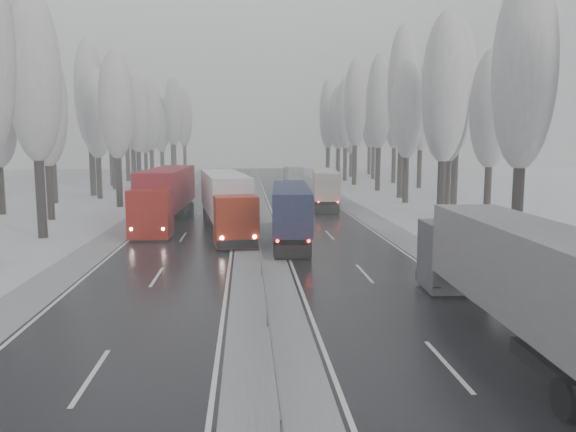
{
  "coord_description": "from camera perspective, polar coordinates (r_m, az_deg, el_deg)",
  "views": [
    {
      "loc": [
        -0.76,
        -15.76,
        6.7
      ],
      "look_at": [
        1.8,
        18.31,
        2.2
      ],
      "focal_mm": 35.0,
      "sensor_mm": 36.0,
      "label": 1
    }
  ],
  "objects": [
    {
      "name": "tree_75",
      "position": [
        121.49,
        -15.64,
        9.72
      ],
      "size": [
        3.6,
        3.6,
        18.6
      ],
      "color": "black",
      "rests_on": "ground"
    },
    {
      "name": "truck_red_red",
      "position": [
        46.41,
        -12.3,
        2.33
      ],
      "size": [
        3.14,
        17.77,
        4.54
      ],
      "rotation": [
        0.0,
        0.0,
        -0.02
      ],
      "color": "#971008",
      "rests_on": "ground"
    },
    {
      "name": "box_truck_distant",
      "position": [
        91.84,
        0.5,
        4.21
      ],
      "size": [
        2.68,
        7.63,
        2.81
      ],
      "rotation": [
        0.0,
        0.0,
        0.05
      ],
      "color": "silver",
      "rests_on": "ground"
    },
    {
      "name": "shoulder_left",
      "position": [
        47.2,
        -15.79,
        -0.92
      ],
      "size": [
        2.4,
        200.0,
        0.04
      ],
      "primitive_type": "cube",
      "color": "#989B9F",
      "rests_on": "ground"
    },
    {
      "name": "tree_33",
      "position": [
        110.91,
        6.45,
        8.78
      ],
      "size": [
        3.6,
        3.6,
        14.33
      ],
      "color": "black",
      "rests_on": "ground"
    },
    {
      "name": "tree_78",
      "position": [
        132.27,
        -11.76,
        9.9
      ],
      "size": [
        3.6,
        3.6,
        19.55
      ],
      "color": "black",
      "rests_on": "ground"
    },
    {
      "name": "tree_70",
      "position": [
        96.31,
        -13.8,
        9.87
      ],
      "size": [
        3.6,
        3.6,
        17.09
      ],
      "color": "black",
      "rests_on": "ground"
    },
    {
      "name": "ground",
      "position": [
        17.14,
        -1.47,
        -15.51
      ],
      "size": [
        260.0,
        260.0,
        0.0
      ],
      "primitive_type": "plane",
      "color": "silver",
      "rests_on": "ground"
    },
    {
      "name": "tree_66",
      "position": [
        80.08,
        -17.07,
        9.42
      ],
      "size": [
        3.6,
        3.6,
        15.23
      ],
      "color": "black",
      "rests_on": "ground"
    },
    {
      "name": "tree_76",
      "position": [
        125.29,
        -10.53,
        9.78
      ],
      "size": [
        3.6,
        3.6,
        18.55
      ],
      "color": "black",
      "rests_on": "ground"
    },
    {
      "name": "tree_34",
      "position": [
        113.38,
        4.14,
        9.84
      ],
      "size": [
        3.6,
        3.6,
        17.63
      ],
      "color": "black",
      "rests_on": "ground"
    },
    {
      "name": "tree_38",
      "position": [
        134.0,
        4.13,
        9.57
      ],
      "size": [
        3.6,
        3.6,
        17.97
      ],
      "color": "black",
      "rests_on": "ground"
    },
    {
      "name": "truck_grey_tarp",
      "position": [
        20.05,
        22.47,
        -5.47
      ],
      "size": [
        3.13,
        16.1,
        4.11
      ],
      "rotation": [
        0.0,
        0.0,
        -0.04
      ],
      "color": "#4C4C51",
      "rests_on": "ground"
    },
    {
      "name": "median_slush",
      "position": [
        46.25,
        -3.31,
        -0.81
      ],
      "size": [
        3.0,
        200.0,
        0.04
      ],
      "primitive_type": "cube",
      "color": "#989B9F",
      "rests_on": "ground"
    },
    {
      "name": "tree_74",
      "position": [
        116.13,
        -11.56,
        10.3
      ],
      "size": [
        3.6,
        3.6,
        19.68
      ],
      "color": "black",
      "rests_on": "ground"
    },
    {
      "name": "truck_cream_box",
      "position": [
        59.23,
        3.75,
        3.16
      ],
      "size": [
        3.78,
        15.04,
        3.83
      ],
      "rotation": [
        0.0,
        0.0,
        -0.1
      ],
      "color": "beige",
      "rests_on": "ground"
    },
    {
      "name": "tree_63",
      "position": [
        67.03,
        -23.03,
        10.5
      ],
      "size": [
        3.6,
        3.6,
        16.88
      ],
      "color": "black",
      "rests_on": "ground"
    },
    {
      "name": "tree_67",
      "position": [
        84.34,
        -17.44,
        10.11
      ],
      "size": [
        3.6,
        3.6,
        17.09
      ],
      "color": "black",
      "rests_on": "ground"
    },
    {
      "name": "tree_39",
      "position": [
        138.35,
        5.05,
        9.03
      ],
      "size": [
        3.6,
        3.6,
        16.19
      ],
      "color": "black",
      "rests_on": "ground"
    },
    {
      "name": "truck_blue_box",
      "position": [
        38.75,
        0.26,
        0.83
      ],
      "size": [
        3.18,
        14.79,
        3.77
      ],
      "rotation": [
        0.0,
        0.0,
        -0.06
      ],
      "color": "#1D2848",
      "rests_on": "ground"
    },
    {
      "name": "tree_18",
      "position": [
        45.61,
        15.65,
        12.26
      ],
      "size": [
        3.6,
        3.6,
        16.58
      ],
      "color": "black",
      "rests_on": "ground"
    },
    {
      "name": "truck_red_white",
      "position": [
        42.33,
        -6.38,
        1.83
      ],
      "size": [
        4.85,
        17.16,
        4.36
      ],
      "rotation": [
        0.0,
        0.0,
        0.13
      ],
      "color": "#A11E08",
      "rests_on": "ground"
    },
    {
      "name": "tree_69",
      "position": [
        91.42,
        -17.67,
        10.77
      ],
      "size": [
        3.6,
        3.6,
        19.35
      ],
      "color": "black",
      "rests_on": "ground"
    },
    {
      "name": "tree_35",
      "position": [
        118.99,
        8.31,
        9.87
      ],
      "size": [
        3.6,
        3.6,
        18.25
      ],
      "color": "black",
      "rests_on": "ground"
    },
    {
      "name": "median_guardrail",
      "position": [
        46.16,
        -3.31,
        -0.11
      ],
      "size": [
        0.12,
        200.0,
        0.76
      ],
      "color": "slate",
      "rests_on": "ground"
    },
    {
      "name": "carriageway_left",
      "position": [
        46.46,
        -9.8,
        -0.88
      ],
      "size": [
        7.5,
        200.0,
        0.03
      ],
      "primitive_type": "cube",
      "color": "black",
      "rests_on": "ground"
    },
    {
      "name": "tree_58",
      "position": [
        43.03,
        -24.41,
        12.72
      ],
      "size": [
        3.6,
        3.6,
        17.21
      ],
      "color": "black",
      "rests_on": "ground"
    },
    {
      "name": "tree_16",
      "position": [
        35.39,
        22.9,
        13.36
      ],
      "size": [
        3.6,
        3.6,
        16.53
      ],
      "color": "black",
      "rests_on": "ground"
    },
    {
      "name": "tree_23",
      "position": [
        69.68,
        16.11,
        8.91
      ],
      "size": [
        3.6,
        3.6,
        13.55
      ],
      "color": "black",
      "rests_on": "ground"
    },
    {
      "name": "shoulder_right",
      "position": [
        47.52,
        9.08,
        -0.67
      ],
      "size": [
        2.4,
        200.0,
        0.04
      ],
      "primitive_type": "cube",
      "color": "#989B9F",
      "rests_on": "ground"
    },
    {
      "name": "tree_28",
      "position": [
        89.56,
        6.86,
        11.25
      ],
      "size": [
        3.6,
        3.6,
        19.62
      ],
      "color": "black",
      "rests_on": "ground"
    },
    {
      "name": "tree_72",
      "position": [
        105.91,
        -14.35,
        8.93
      ],
      "size": [
        3.6,
        3.6,
        15.11
      ],
      "color": "black",
      "rests_on": "ground"
    },
    {
      "name": "tree_64",
      "position": [
        70.75,
        -18.89,
        9.74
      ],
      "size": [
        3.6,
        3.6,
        15.42
      ],
      "color": "black",
      "rests_on": "ground"
    },
    {
      "name": "tree_71",
      "position": [
        101.19,
        -16.15,
        10.57
      ],
      "size": [
        3.6,
        3.6,
        19.61
      ],
      "color": "black",
      "rests_on": "ground"
    },
    {
      "name": "tree_36",
      "position": [
        123.37,
        4.07,
        10.42
      ],
      "size": [
        3.6,
        3.6,
        20.23
      ],
      "color": "black",
      "rests_on": "ground"
    },
    {
      "name": "tree_62",
      "position": [
        61.04,
        -17.06,
        10.61
      ],
      "size": [
        3.6,
        3.6,
        16.04
      ],
      "color": "black",
      "rests_on": "ground"
    },
    {
      "name": "tree_32",
      "position": [
        106.49,
        5.19,
        9.88
      ],
      "size": [
        3.6,
        3.6,
        17.33
      ],
      "color": "black",
      "rests_on": "ground"
    },
    {
      "name": "tree_31",
      "position": [
        104.22,
        8.74,
        10.32
      ],
      "size": [
        3.6,
        3.6,
        18.58
      ],
      "color": "black",
      "rests_on": "ground"
    },
    {
      "name": "tree_29",
      "position": [
        95.05,
        10.81,
        10.37
      ],
      "size": [
        3.6,
        3.6,
        18.11
      ],
      "color": "black",
      "rests_on": "ground"
    },
    {
      "name": "tree_27",
      "position": [
        85.07,
        13.37,
        10.44
      ],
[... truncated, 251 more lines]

